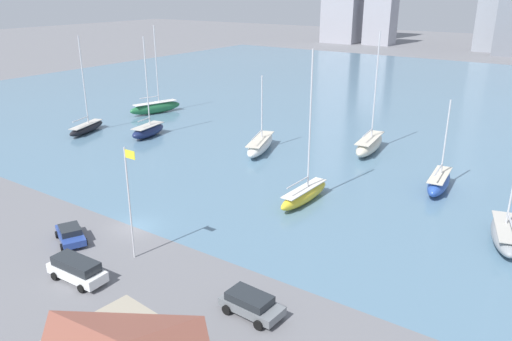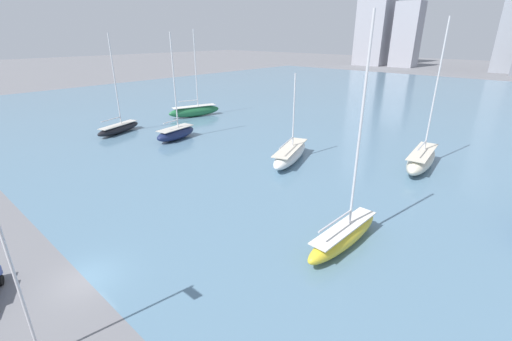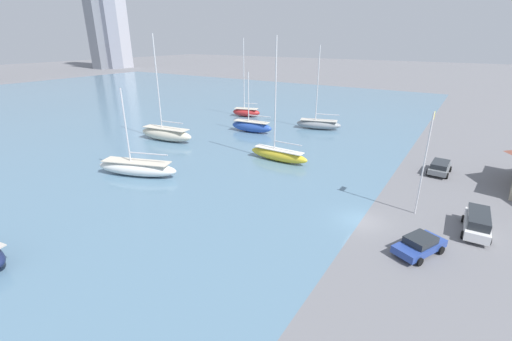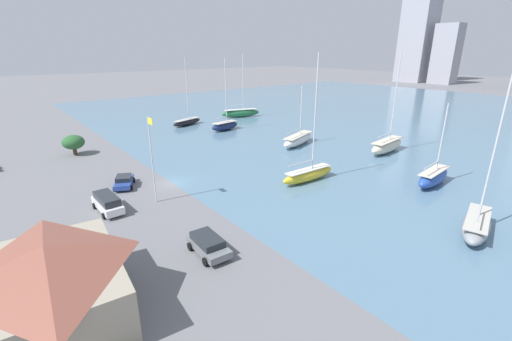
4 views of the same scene
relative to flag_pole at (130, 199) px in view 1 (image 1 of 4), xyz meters
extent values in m
plane|color=slate|center=(-4.39, 4.00, -5.47)|extent=(500.00, 500.00, 0.00)
cube|color=slate|center=(-4.39, 74.00, -5.46)|extent=(180.00, 140.00, 0.00)
cylinder|color=silver|center=(-0.07, 0.00, -0.47)|extent=(0.14, 0.14, 9.98)
cube|color=yellow|center=(0.55, 0.00, 4.02)|extent=(1.10, 0.03, 0.70)
cube|color=#9E9EA8|center=(-48.14, 175.54, 9.07)|extent=(11.26, 9.08, 29.07)
ellipsoid|color=#19234C|center=(-26.55, 26.98, -4.56)|extent=(3.56, 7.45, 1.81)
cube|color=#BCB7AD|center=(-26.55, 26.98, -3.71)|extent=(2.92, 6.11, 0.10)
cube|color=#2D2D33|center=(-26.55, 26.98, -5.06)|extent=(0.36, 1.30, 0.81)
cylinder|color=silver|center=(-26.63, 27.51, 3.03)|extent=(0.18, 0.18, 13.38)
cylinder|color=silver|center=(-26.42, 26.15, -2.56)|extent=(0.57, 2.75, 0.14)
ellipsoid|color=yellow|center=(6.15, 18.65, -4.63)|extent=(1.97, 8.89, 1.67)
cube|color=silver|center=(6.15, 18.65, -3.84)|extent=(1.62, 7.29, 0.10)
cube|color=#2D2D33|center=(6.15, 18.65, -5.09)|extent=(0.21, 1.60, 0.75)
cylinder|color=silver|center=(6.17, 19.32, 3.52)|extent=(0.18, 0.18, 14.62)
cylinder|color=silver|center=(6.11, 17.23, -2.69)|extent=(0.26, 4.17, 0.14)
ellipsoid|color=white|center=(-7.92, 30.81, -4.54)|extent=(5.75, 10.66, 1.85)
cube|color=beige|center=(-7.92, 30.81, -3.66)|extent=(4.71, 8.74, 0.10)
cube|color=#2D2D33|center=(-7.92, 30.81, -5.05)|extent=(0.77, 1.83, 0.83)
cylinder|color=silver|center=(-8.18, 31.55, 0.78)|extent=(0.18, 0.18, 8.78)
cylinder|color=silver|center=(-7.34, 29.15, -2.51)|extent=(1.82, 4.85, 0.14)
ellipsoid|color=beige|center=(4.99, 39.22, -4.39)|extent=(3.61, 10.21, 2.15)
cube|color=beige|center=(4.99, 39.22, -3.36)|extent=(2.96, 8.37, 0.10)
cube|color=#2D2D33|center=(4.99, 39.22, -4.98)|extent=(0.37, 1.80, 0.97)
cylinder|color=silver|center=(4.90, 39.96, 3.92)|extent=(0.18, 0.18, 14.46)
cylinder|color=silver|center=(5.16, 37.81, -2.21)|extent=(0.66, 4.33, 0.14)
ellipsoid|color=gray|center=(25.72, 20.93, -4.60)|extent=(4.42, 8.53, 1.73)
cube|color=#BCB7AD|center=(25.72, 20.93, -3.79)|extent=(3.62, 7.00, 0.10)
cube|color=#2D2D33|center=(25.72, 20.93, -5.07)|extent=(0.55, 1.47, 0.78)
cylinder|color=silver|center=(26.13, 19.47, -2.64)|extent=(1.28, 4.15, 0.14)
ellipsoid|color=#236B3D|center=(-36.83, 38.67, -4.44)|extent=(4.77, 10.34, 2.05)
cube|color=silver|center=(-36.83, 38.67, -3.47)|extent=(3.91, 8.48, 0.10)
cube|color=#2D2D33|center=(-36.83, 38.67, -5.00)|extent=(0.67, 1.81, 0.92)
cylinder|color=silver|center=(-36.61, 39.40, 3.44)|extent=(0.18, 0.18, 13.71)
cylinder|color=silver|center=(-37.15, 37.58, -2.32)|extent=(1.22, 3.69, 0.14)
ellipsoid|color=#284CA8|center=(17.16, 30.28, -4.47)|extent=(2.81, 8.07, 1.99)
cube|color=beige|center=(17.16, 30.28, -3.52)|extent=(2.30, 6.61, 0.10)
cube|color=#2D2D33|center=(17.16, 30.28, -5.01)|extent=(0.29, 1.43, 0.90)
cylinder|color=silver|center=(17.11, 30.87, 0.78)|extent=(0.18, 0.18, 8.50)
cylinder|color=silver|center=(17.31, 28.71, -2.37)|extent=(0.55, 4.32, 0.14)
ellipsoid|color=black|center=(-36.40, 22.96, -4.76)|extent=(4.47, 8.69, 1.41)
cube|color=#BCB7AD|center=(-36.40, 22.96, -4.10)|extent=(3.67, 7.13, 0.10)
cube|color=#2D2D33|center=(-36.40, 22.96, -5.14)|extent=(0.63, 1.51, 0.63)
cylinder|color=silver|center=(-36.60, 23.57, 2.78)|extent=(0.18, 0.18, 13.66)
cylinder|color=silver|center=(-35.99, 21.71, -2.95)|extent=(1.36, 3.76, 0.14)
cube|color=slate|center=(12.90, -0.75, -4.80)|extent=(4.67, 2.29, 0.62)
cube|color=#23282D|center=(12.71, -0.74, -4.19)|extent=(3.29, 1.98, 0.60)
cylinder|color=black|center=(14.36, 0.25, -5.11)|extent=(0.74, 0.32, 0.72)
cylinder|color=black|center=(14.27, -1.88, -5.11)|extent=(0.74, 0.32, 0.72)
cylinder|color=black|center=(11.53, 0.38, -5.11)|extent=(0.74, 0.32, 0.72)
cylinder|color=black|center=(11.43, -1.75, -5.11)|extent=(0.74, 0.32, 0.72)
cube|color=white|center=(-1.01, -5.06, -4.74)|extent=(5.24, 2.07, 0.80)
cube|color=#23282D|center=(-1.01, -5.06, -3.96)|extent=(4.20, 1.81, 0.75)
cylinder|color=black|center=(-2.58, -6.08, -5.14)|extent=(0.67, 0.29, 0.66)
cylinder|color=black|center=(-2.65, -4.16, -5.14)|extent=(0.67, 0.29, 0.66)
cylinder|color=black|center=(0.62, -5.97, -5.14)|extent=(0.67, 0.29, 0.66)
cylinder|color=black|center=(0.56, -4.05, -5.14)|extent=(0.67, 0.29, 0.66)
cube|color=#284293|center=(-7.02, -1.34, -4.84)|extent=(4.89, 3.71, 0.60)
cube|color=#23282D|center=(-7.02, -1.34, -4.26)|extent=(2.77, 2.53, 0.55)
cylinder|color=black|center=(-8.71, -1.64, -5.14)|extent=(0.71, 0.53, 0.66)
cylinder|color=black|center=(-7.84, 0.17, -5.14)|extent=(0.71, 0.53, 0.66)
cylinder|color=black|center=(-6.20, -2.84, -5.14)|extent=(0.71, 0.53, 0.66)
cylinder|color=black|center=(-5.34, -1.03, -5.14)|extent=(0.71, 0.53, 0.66)
camera|label=1|loc=(30.22, -25.13, 16.46)|focal=35.00mm
camera|label=2|loc=(15.96, -1.92, 9.37)|focal=24.00mm
camera|label=3|loc=(-33.36, -2.75, 10.54)|focal=24.00mm
camera|label=4|loc=(35.34, -13.34, 11.08)|focal=24.00mm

